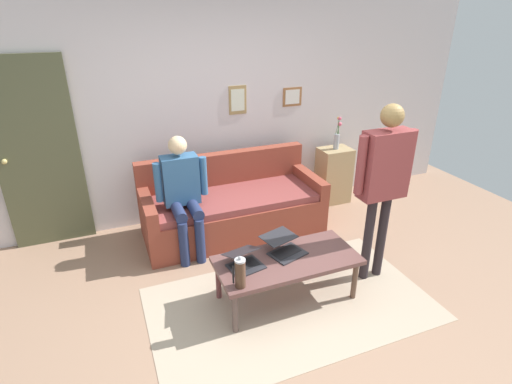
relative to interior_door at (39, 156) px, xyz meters
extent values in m
plane|color=#9A765D|center=(-1.95, 2.11, -1.02)|extent=(7.68, 7.68, 0.00)
cube|color=tan|center=(-2.00, 1.99, -1.02)|extent=(2.50, 1.44, 0.01)
cube|color=silver|center=(-1.95, -0.09, 0.33)|extent=(7.04, 0.10, 2.70)
cube|color=#A2834F|center=(-2.24, -0.04, 0.41)|extent=(0.22, 0.02, 0.34)
cube|color=silver|center=(-2.24, -0.03, 0.41)|extent=(0.17, 0.00, 0.26)
cube|color=#925D36|center=(-2.97, -0.04, 0.39)|extent=(0.26, 0.02, 0.24)
cube|color=silver|center=(-2.97, -0.03, 0.39)|extent=(0.20, 0.00, 0.18)
cube|color=#505337|center=(0.00, 0.00, 0.00)|extent=(0.82, 0.05, 2.05)
sphere|color=tan|center=(0.31, 0.04, 0.00)|extent=(0.06, 0.06, 0.06)
cube|color=brown|center=(-1.95, 0.57, -0.81)|extent=(2.06, 0.86, 0.42)
cube|color=brown|center=(-1.95, 0.59, -0.56)|extent=(1.82, 0.78, 0.08)
cube|color=brown|center=(-1.95, 0.22, -0.37)|extent=(2.06, 0.14, 0.46)
cube|color=brown|center=(-2.92, 0.57, -0.50)|extent=(0.12, 0.86, 0.20)
cube|color=brown|center=(-0.98, 0.57, -0.50)|extent=(0.12, 0.86, 0.20)
cube|color=brown|center=(-2.00, 1.89, -0.62)|extent=(1.27, 0.58, 0.04)
cylinder|color=brown|center=(-2.58, 2.12, -0.83)|extent=(0.05, 0.05, 0.39)
cylinder|color=brown|center=(-1.43, 2.12, -0.83)|extent=(0.05, 0.05, 0.39)
cylinder|color=brown|center=(-2.58, 1.66, -0.83)|extent=(0.05, 0.05, 0.39)
cylinder|color=brown|center=(-1.43, 1.66, -0.83)|extent=(0.05, 0.05, 0.39)
cube|color=#28282D|center=(-2.04, 1.83, -0.59)|extent=(0.36, 0.32, 0.01)
cube|color=black|center=(-2.03, 1.81, -0.58)|extent=(0.29, 0.21, 0.00)
cube|color=#28282D|center=(-2.00, 1.71, -0.47)|extent=(0.36, 0.30, 0.02)
cube|color=silver|center=(-2.00, 1.71, -0.47)|extent=(0.32, 0.27, 0.01)
cube|color=#28282D|center=(-1.62, 1.87, -0.59)|extent=(0.32, 0.29, 0.01)
cube|color=black|center=(-1.61, 1.86, -0.58)|extent=(0.26, 0.19, 0.00)
cube|color=#28282D|center=(-1.60, 1.80, -0.48)|extent=(0.32, 0.26, 0.08)
cube|color=black|center=(-1.60, 1.80, -0.48)|extent=(0.29, 0.24, 0.07)
cylinder|color=#4C3323|center=(-1.49, 2.10, -0.48)|extent=(0.09, 0.09, 0.24)
cylinder|color=#B7B7BC|center=(-1.49, 2.10, -0.35)|extent=(0.09, 0.09, 0.02)
sphere|color=#B2B2B7|center=(-1.49, 2.10, -0.33)|extent=(0.03, 0.03, 0.03)
cube|color=black|center=(-1.43, 2.10, -0.47)|extent=(0.01, 0.01, 0.17)
cube|color=tan|center=(-3.49, 0.27, -0.65)|extent=(0.42, 0.32, 0.75)
cylinder|color=#9BA1A9|center=(-3.49, 0.27, -0.17)|extent=(0.07, 0.07, 0.20)
cylinder|color=#3D7038|center=(-3.50, 0.26, -0.01)|extent=(0.01, 0.03, 0.14)
sphere|color=yellow|center=(-3.51, 0.26, 0.06)|extent=(0.04, 0.04, 0.04)
cylinder|color=#3D7038|center=(-3.49, 0.28, 0.03)|extent=(0.03, 0.01, 0.21)
sphere|color=#D95772|center=(-3.49, 0.30, 0.14)|extent=(0.05, 0.05, 0.05)
cylinder|color=#3D7038|center=(-3.50, 0.27, -0.01)|extent=(0.01, 0.02, 0.13)
sphere|color=#D0556D|center=(-3.51, 0.27, 0.06)|extent=(0.05, 0.05, 0.05)
cylinder|color=#3D7038|center=(-3.50, 0.26, 0.03)|extent=(0.04, 0.03, 0.20)
sphere|color=#F1B63E|center=(-3.51, 0.24, 0.13)|extent=(0.03, 0.03, 0.03)
cylinder|color=#2A2327|center=(-3.01, 1.90, -0.59)|extent=(0.09, 0.09, 0.87)
cylinder|color=#2A2327|center=(-2.85, 1.90, -0.59)|extent=(0.09, 0.09, 0.87)
cube|color=brown|center=(-2.93, 1.90, 0.16)|extent=(0.44, 0.19, 0.62)
cylinder|color=brown|center=(-3.19, 1.90, 0.19)|extent=(0.08, 0.08, 0.53)
cylinder|color=brown|center=(-2.67, 1.90, 0.19)|extent=(0.08, 0.08, 0.53)
sphere|color=olive|center=(-2.93, 1.90, 0.60)|extent=(0.20, 0.20, 0.20)
cylinder|color=navy|center=(-1.43, 1.03, -0.77)|extent=(0.10, 0.10, 0.50)
cylinder|color=navy|center=(-1.26, 1.03, -0.77)|extent=(0.10, 0.10, 0.50)
cylinder|color=navy|center=(-1.43, 0.85, -0.47)|extent=(0.12, 0.40, 0.12)
cylinder|color=navy|center=(-1.26, 0.85, -0.47)|extent=(0.12, 0.40, 0.12)
cube|color=#335F8B|center=(-1.34, 0.67, -0.21)|extent=(0.37, 0.20, 0.52)
cylinder|color=#335F8B|center=(-1.58, 0.72, -0.19)|extent=(0.08, 0.08, 0.42)
cylinder|color=#335F8B|center=(-1.10, 0.72, -0.19)|extent=(0.08, 0.08, 0.42)
sphere|color=beige|center=(-1.34, 0.67, 0.16)|extent=(0.19, 0.19, 0.19)
camera|label=1|loc=(-0.64, 4.54, 1.42)|focal=28.15mm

